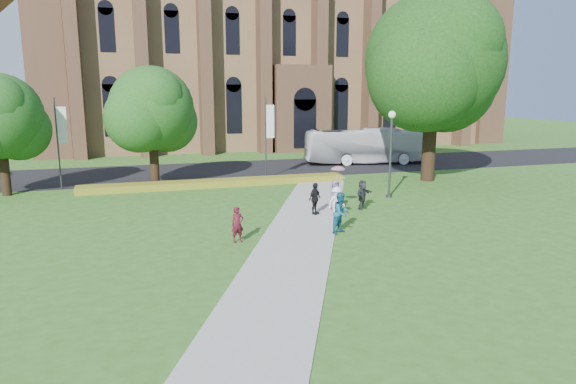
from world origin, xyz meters
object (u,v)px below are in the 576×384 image
object	(u,v)px
large_tree	(434,62)
tour_coach	(368,146)
streetlamp	(391,144)
pedestrian_0	(237,224)

from	to	relation	value
large_tree	tour_coach	size ratio (longest dim) A/B	1.18
streetlamp	tour_coach	world-z (taller)	streetlamp
streetlamp	tour_coach	bearing A→B (deg)	69.41
tour_coach	streetlamp	bearing A→B (deg)	169.00
streetlamp	tour_coach	distance (m)	14.72
tour_coach	large_tree	bearing A→B (deg)	-168.18
large_tree	tour_coach	xyz separation A→B (m)	(-0.36, 9.19, -6.79)
large_tree	tour_coach	bearing A→B (deg)	92.24
streetlamp	large_tree	xyz separation A→B (m)	(5.50, 4.50, 5.07)
pedestrian_0	streetlamp	bearing A→B (deg)	22.44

